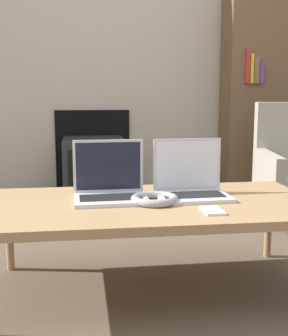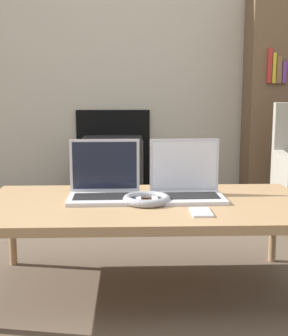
# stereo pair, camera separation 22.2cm
# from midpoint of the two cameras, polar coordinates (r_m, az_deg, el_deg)

# --- Properties ---
(ground_plane) EXTENTS (14.00, 14.00, 0.00)m
(ground_plane) POSITION_cam_midpoint_polar(r_m,az_deg,el_deg) (1.97, -1.66, -15.88)
(ground_plane) COLOR brown
(wall_back) EXTENTS (7.00, 0.08, 2.60)m
(wall_back) POSITION_cam_midpoint_polar(r_m,az_deg,el_deg) (3.91, -5.27, 16.06)
(wall_back) COLOR #B7AD99
(wall_back) RESTS_ON ground_plane
(table) EXTENTS (1.36, 0.70, 0.39)m
(table) POSITION_cam_midpoint_polar(r_m,az_deg,el_deg) (1.95, -2.06, -4.97)
(table) COLOR #9E7A51
(table) RESTS_ON ground_plane
(laptop_left) EXTENTS (0.31, 0.23, 0.25)m
(laptop_left) POSITION_cam_midpoint_polar(r_m,az_deg,el_deg) (2.00, -7.37, -2.21)
(laptop_left) COLOR silver
(laptop_left) RESTS_ON table
(laptop_right) EXTENTS (0.31, 0.24, 0.25)m
(laptop_right) POSITION_cam_midpoint_polar(r_m,az_deg,el_deg) (2.03, 2.62, -1.95)
(laptop_right) COLOR silver
(laptop_right) RESTS_ON table
(headphones) EXTENTS (0.20, 0.20, 0.03)m
(headphones) POSITION_cam_midpoint_polar(r_m,az_deg,el_deg) (1.92, -2.03, -3.84)
(headphones) COLOR gray
(headphones) RESTS_ON table
(phone) EXTENTS (0.08, 0.13, 0.01)m
(phone) POSITION_cam_midpoint_polar(r_m,az_deg,el_deg) (1.79, 4.88, -5.24)
(phone) COLOR silver
(phone) RESTS_ON table
(tv) EXTENTS (0.46, 0.52, 0.47)m
(tv) POSITION_cam_midpoint_polar(r_m,az_deg,el_deg) (3.63, -7.86, -0.17)
(tv) COLOR black
(tv) RESTS_ON ground_plane
(bookshelf) EXTENTS (0.85, 0.32, 1.62)m
(bookshelf) POSITION_cam_midpoint_polar(r_m,az_deg,el_deg) (3.97, 14.20, 8.79)
(bookshelf) COLOR brown
(bookshelf) RESTS_ON ground_plane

